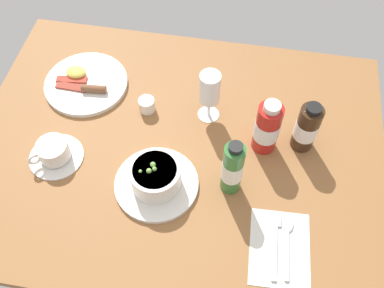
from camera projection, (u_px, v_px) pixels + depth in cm
name	position (u px, v px, depth cm)	size (l,w,h in cm)	color
ground_plane	(176.00, 150.00, 116.22)	(110.00, 84.00, 3.00)	brown
porridge_bowl	(156.00, 178.00, 105.53)	(21.12, 21.12, 8.66)	silver
cutlery_setting	(280.00, 246.00, 99.44)	(14.70, 19.19, 0.90)	silver
coffee_cup	(54.00, 152.00, 110.97)	(14.23, 14.23, 5.76)	silver
creamer_jug	(147.00, 104.00, 120.24)	(4.49, 5.41, 4.72)	silver
wine_glass	(210.00, 90.00, 112.23)	(6.05, 6.05, 15.90)	white
sauce_bottle_red	(267.00, 128.00, 108.69)	(6.51, 6.51, 17.15)	#B21E19
sauce_bottle_brown	(307.00, 128.00, 109.38)	(5.99, 5.99, 15.79)	#382314
sauce_bottle_green	(232.00, 168.00, 101.38)	(5.12, 5.12, 18.21)	#337233
breakfast_plate	(85.00, 83.00, 126.22)	(24.17, 24.17, 3.70)	silver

